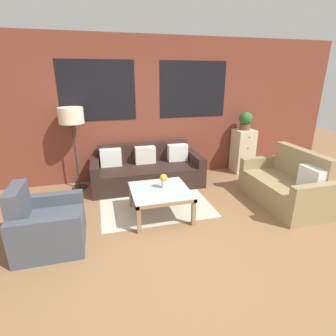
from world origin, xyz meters
name	(u,v)px	position (x,y,z in m)	size (l,w,h in m)	color
ground_plane	(185,238)	(0.00, 0.00, 0.00)	(16.00, 16.00, 0.00)	#8E6642
wall_back_brick	(148,110)	(0.00, 2.44, 1.41)	(8.40, 0.09, 2.80)	brown
rug	(153,199)	(-0.17, 1.24, 0.00)	(1.82, 1.73, 0.00)	beige
couch_dark	(147,171)	(-0.14, 1.95, 0.28)	(2.13, 0.88, 0.78)	black
settee_vintage	(286,186)	(1.97, 0.53, 0.31)	(0.80, 1.50, 0.92)	#99845B
armchair_corner	(47,226)	(-1.73, 0.31, 0.28)	(0.80, 0.84, 0.84)	#474C56
coffee_table	(160,194)	(-0.17, 0.68, 0.37)	(0.87, 0.87, 0.44)	silver
floor_lamp	(71,118)	(-1.45, 2.13, 1.35)	(0.44, 0.44, 1.54)	#2D2D2D
drawer_cabinet	(243,151)	(2.08, 2.16, 0.48)	(0.42, 0.42, 0.95)	beige
potted_plant	(246,120)	(2.08, 2.16, 1.16)	(0.28, 0.28, 0.39)	brown
flower_vase	(164,180)	(-0.11, 0.74, 0.57)	(0.12, 0.12, 0.22)	silver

